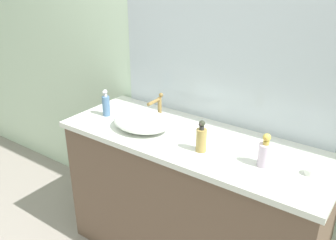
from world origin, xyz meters
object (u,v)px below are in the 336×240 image
sink_basin (142,121)px  candle_jar (310,172)px  soap_dispenser (201,138)px  lotion_bottle (265,153)px  perfume_bottle (106,105)px

sink_basin → candle_jar: sink_basin is taller
soap_dispenser → candle_jar: bearing=10.4°
lotion_bottle → perfume_bottle: size_ratio=0.99×
perfume_bottle → candle_jar: perfume_bottle is taller
soap_dispenser → perfume_bottle: size_ratio=1.00×
candle_jar → lotion_bottle: bearing=-166.9°
sink_basin → soap_dispenser: bearing=-5.0°
lotion_bottle → perfume_bottle: (-1.08, 0.01, 0.00)m
perfume_bottle → candle_jar: size_ratio=3.23×
sink_basin → candle_jar: size_ratio=6.66×
soap_dispenser → perfume_bottle: 0.75m
lotion_bottle → perfume_bottle: 1.08m
sink_basin → perfume_bottle: perfume_bottle is taller
lotion_bottle → candle_jar: lotion_bottle is taller
candle_jar → sink_basin: bearing=-176.4°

